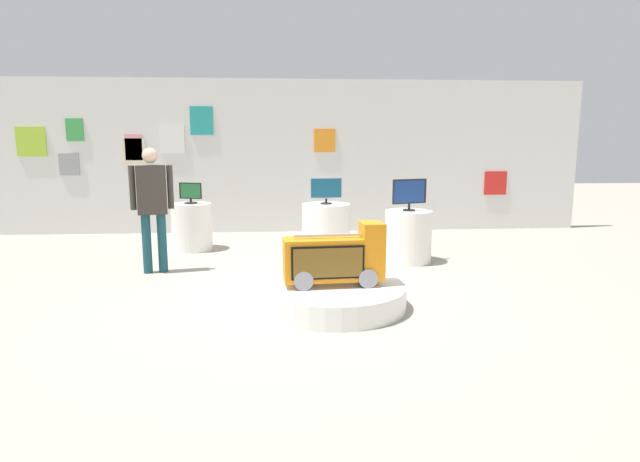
{
  "coord_description": "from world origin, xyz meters",
  "views": [
    {
      "loc": [
        -0.18,
        -6.02,
        1.78
      ],
      "look_at": [
        0.29,
        0.27,
        0.69
      ],
      "focal_mm": 29.63,
      "sensor_mm": 36.0,
      "label": 1
    }
  ],
  "objects_px": {
    "main_display_pedestal": "(333,296)",
    "tv_on_center_rear": "(191,193)",
    "tv_on_right_rear": "(409,193)",
    "novelty_firetruck_tv": "(335,260)",
    "shopper_browsing_near_truck": "(152,201)",
    "display_pedestal_center_rear": "(192,227)",
    "display_pedestal_left_rear": "(326,227)",
    "display_pedestal_right_rear": "(408,236)",
    "tv_on_left_rear": "(326,189)"
  },
  "relations": [
    {
      "from": "novelty_firetruck_tv",
      "to": "display_pedestal_left_rear",
      "type": "xyz_separation_m",
      "value": [
        0.15,
        2.97,
        -0.14
      ]
    },
    {
      "from": "display_pedestal_right_rear",
      "to": "display_pedestal_center_rear",
      "type": "bearing_deg",
      "value": 161.19
    },
    {
      "from": "tv_on_left_rear",
      "to": "display_pedestal_right_rear",
      "type": "relative_size",
      "value": 0.7
    },
    {
      "from": "display_pedestal_center_rear",
      "to": "display_pedestal_right_rear",
      "type": "xyz_separation_m",
      "value": [
        3.32,
        -1.13,
        0.0
      ]
    },
    {
      "from": "display_pedestal_right_rear",
      "to": "tv_on_center_rear",
      "type": "bearing_deg",
      "value": 161.24
    },
    {
      "from": "novelty_firetruck_tv",
      "to": "tv_on_left_rear",
      "type": "relative_size",
      "value": 2.02
    },
    {
      "from": "main_display_pedestal",
      "to": "display_pedestal_right_rear",
      "type": "height_order",
      "value": "display_pedestal_right_rear"
    },
    {
      "from": "tv_on_left_rear",
      "to": "display_pedestal_center_rear",
      "type": "distance_m",
      "value": 2.28
    },
    {
      "from": "main_display_pedestal",
      "to": "shopper_browsing_near_truck",
      "type": "distance_m",
      "value": 2.95
    },
    {
      "from": "tv_on_center_rear",
      "to": "shopper_browsing_near_truck",
      "type": "relative_size",
      "value": 0.22
    },
    {
      "from": "main_display_pedestal",
      "to": "novelty_firetruck_tv",
      "type": "distance_m",
      "value": 0.4
    },
    {
      "from": "tv_on_right_rear",
      "to": "shopper_browsing_near_truck",
      "type": "relative_size",
      "value": 0.31
    },
    {
      "from": "main_display_pedestal",
      "to": "display_pedestal_center_rear",
      "type": "relative_size",
      "value": 2.05
    },
    {
      "from": "novelty_firetruck_tv",
      "to": "tv_on_center_rear",
      "type": "xyz_separation_m",
      "value": [
        -2.03,
        3.19,
        0.41
      ]
    },
    {
      "from": "display_pedestal_center_rear",
      "to": "novelty_firetruck_tv",
      "type": "bearing_deg",
      "value": -57.54
    },
    {
      "from": "main_display_pedestal",
      "to": "tv_on_center_rear",
      "type": "bearing_deg",
      "value": 122.25
    },
    {
      "from": "tv_on_left_rear",
      "to": "shopper_browsing_near_truck",
      "type": "xyz_separation_m",
      "value": [
        -2.44,
        -1.27,
        -0.02
      ]
    },
    {
      "from": "display_pedestal_left_rear",
      "to": "tv_on_left_rear",
      "type": "height_order",
      "value": "tv_on_left_rear"
    },
    {
      "from": "novelty_firetruck_tv",
      "to": "display_pedestal_center_rear",
      "type": "distance_m",
      "value": 3.78
    },
    {
      "from": "shopper_browsing_near_truck",
      "to": "tv_on_right_rear",
      "type": "bearing_deg",
      "value": 5.82
    },
    {
      "from": "display_pedestal_left_rear",
      "to": "tv_on_left_rear",
      "type": "xyz_separation_m",
      "value": [
        -0.0,
        -0.0,
        0.62
      ]
    },
    {
      "from": "tv_on_right_rear",
      "to": "tv_on_left_rear",
      "type": "bearing_deg",
      "value": 141.3
    },
    {
      "from": "tv_on_left_rear",
      "to": "tv_on_right_rear",
      "type": "bearing_deg",
      "value": -38.7
    },
    {
      "from": "display_pedestal_left_rear",
      "to": "tv_on_center_rear",
      "type": "bearing_deg",
      "value": 174.29
    },
    {
      "from": "tv_on_right_rear",
      "to": "novelty_firetruck_tv",
      "type": "bearing_deg",
      "value": -122.08
    },
    {
      "from": "tv_on_left_rear",
      "to": "tv_on_right_rear",
      "type": "height_order",
      "value": "tv_on_right_rear"
    },
    {
      "from": "tv_on_left_rear",
      "to": "display_pedestal_center_rear",
      "type": "bearing_deg",
      "value": 174.08
    },
    {
      "from": "main_display_pedestal",
      "to": "display_pedestal_center_rear",
      "type": "height_order",
      "value": "display_pedestal_center_rear"
    },
    {
      "from": "tv_on_center_rear",
      "to": "display_pedestal_right_rear",
      "type": "relative_size",
      "value": 0.48
    },
    {
      "from": "tv_on_center_rear",
      "to": "tv_on_right_rear",
      "type": "xyz_separation_m",
      "value": [
        3.32,
        -1.13,
        0.09
      ]
    },
    {
      "from": "tv_on_center_rear",
      "to": "display_pedestal_right_rear",
      "type": "height_order",
      "value": "tv_on_center_rear"
    },
    {
      "from": "tv_on_center_rear",
      "to": "shopper_browsing_near_truck",
      "type": "bearing_deg",
      "value": -99.69
    },
    {
      "from": "display_pedestal_right_rear",
      "to": "shopper_browsing_near_truck",
      "type": "distance_m",
      "value": 3.64
    },
    {
      "from": "display_pedestal_left_rear",
      "to": "tv_on_center_rear",
      "type": "height_order",
      "value": "tv_on_center_rear"
    },
    {
      "from": "shopper_browsing_near_truck",
      "to": "display_pedestal_center_rear",
      "type": "bearing_deg",
      "value": 80.37
    },
    {
      "from": "novelty_firetruck_tv",
      "to": "display_pedestal_right_rear",
      "type": "relative_size",
      "value": 1.42
    },
    {
      "from": "novelty_firetruck_tv",
      "to": "display_pedestal_right_rear",
      "type": "bearing_deg",
      "value": 57.95
    },
    {
      "from": "main_display_pedestal",
      "to": "shopper_browsing_near_truck",
      "type": "bearing_deg",
      "value": 143.31
    },
    {
      "from": "novelty_firetruck_tv",
      "to": "tv_on_right_rear",
      "type": "relative_size",
      "value": 2.04
    },
    {
      "from": "display_pedestal_center_rear",
      "to": "tv_on_center_rear",
      "type": "distance_m",
      "value": 0.56
    },
    {
      "from": "tv_on_right_rear",
      "to": "display_pedestal_left_rear",
      "type": "bearing_deg",
      "value": 141.15
    },
    {
      "from": "novelty_firetruck_tv",
      "to": "display_pedestal_left_rear",
      "type": "distance_m",
      "value": 2.98
    },
    {
      "from": "display_pedestal_center_rear",
      "to": "shopper_browsing_near_truck",
      "type": "relative_size",
      "value": 0.45
    },
    {
      "from": "tv_on_center_rear",
      "to": "display_pedestal_right_rear",
      "type": "distance_m",
      "value": 3.55
    },
    {
      "from": "main_display_pedestal",
      "to": "display_pedestal_right_rear",
      "type": "xyz_separation_m",
      "value": [
        1.31,
        2.05,
        0.26
      ]
    },
    {
      "from": "tv_on_left_rear",
      "to": "tv_on_right_rear",
      "type": "xyz_separation_m",
      "value": [
        1.13,
        -0.91,
        0.03
      ]
    },
    {
      "from": "novelty_firetruck_tv",
      "to": "tv_on_center_rear",
      "type": "bearing_deg",
      "value": 122.48
    },
    {
      "from": "tv_on_center_rear",
      "to": "shopper_browsing_near_truck",
      "type": "height_order",
      "value": "shopper_browsing_near_truck"
    },
    {
      "from": "main_display_pedestal",
      "to": "tv_on_left_rear",
      "type": "height_order",
      "value": "tv_on_left_rear"
    },
    {
      "from": "tv_on_left_rear",
      "to": "main_display_pedestal",
      "type": "bearing_deg",
      "value": -93.4
    }
  ]
}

